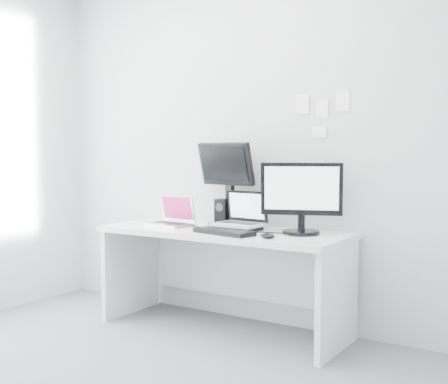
# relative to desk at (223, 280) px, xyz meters

# --- Properties ---
(back_wall) EXTENTS (3.60, 0.00, 3.60)m
(back_wall) POSITION_rel_desk_xyz_m (0.00, 0.35, 0.99)
(back_wall) COLOR #B4B6B8
(back_wall) RESTS_ON ground
(desk) EXTENTS (1.80, 0.70, 0.73)m
(desk) POSITION_rel_desk_xyz_m (0.00, 0.00, 0.00)
(desk) COLOR white
(desk) RESTS_ON ground
(macbook) EXTENTS (0.35, 0.27, 0.24)m
(macbook) POSITION_rel_desk_xyz_m (-0.45, -0.05, 0.49)
(macbook) COLOR #A6A6AA
(macbook) RESTS_ON desk
(speaker) EXTENTS (0.13, 0.13, 0.20)m
(speaker) POSITION_rel_desk_xyz_m (-0.15, 0.23, 0.46)
(speaker) COLOR black
(speaker) RESTS_ON desk
(dell_laptop) EXTENTS (0.36, 0.29, 0.28)m
(dell_laptop) POSITION_rel_desk_xyz_m (0.10, 0.04, 0.51)
(dell_laptop) COLOR #B8BBC0
(dell_laptop) RESTS_ON desk
(rear_monitor) EXTENTS (0.49, 0.23, 0.64)m
(rear_monitor) POSITION_rel_desk_xyz_m (-0.10, 0.21, 0.68)
(rear_monitor) COLOR black
(rear_monitor) RESTS_ON desk
(samsung_monitor) EXTENTS (0.60, 0.43, 0.50)m
(samsung_monitor) POSITION_rel_desk_xyz_m (0.57, 0.09, 0.62)
(samsung_monitor) COLOR black
(samsung_monitor) RESTS_ON desk
(keyboard) EXTENTS (0.47, 0.24, 0.03)m
(keyboard) POSITION_rel_desk_xyz_m (0.13, -0.19, 0.38)
(keyboard) COLOR black
(keyboard) RESTS_ON desk
(mouse) EXTENTS (0.12, 0.09, 0.03)m
(mouse) POSITION_rel_desk_xyz_m (0.48, -0.22, 0.38)
(mouse) COLOR black
(mouse) RESTS_ON desk
(wall_note_0) EXTENTS (0.10, 0.00, 0.14)m
(wall_note_0) POSITION_rel_desk_xyz_m (0.45, 0.34, 1.26)
(wall_note_0) COLOR white
(wall_note_0) RESTS_ON back_wall
(wall_note_1) EXTENTS (0.09, 0.00, 0.13)m
(wall_note_1) POSITION_rel_desk_xyz_m (0.60, 0.34, 1.22)
(wall_note_1) COLOR white
(wall_note_1) RESTS_ON back_wall
(wall_note_2) EXTENTS (0.10, 0.00, 0.14)m
(wall_note_2) POSITION_rel_desk_xyz_m (0.75, 0.34, 1.26)
(wall_note_2) COLOR white
(wall_note_2) RESTS_ON back_wall
(wall_note_3) EXTENTS (0.11, 0.00, 0.08)m
(wall_note_3) POSITION_rel_desk_xyz_m (0.58, 0.34, 1.05)
(wall_note_3) COLOR white
(wall_note_3) RESTS_ON back_wall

